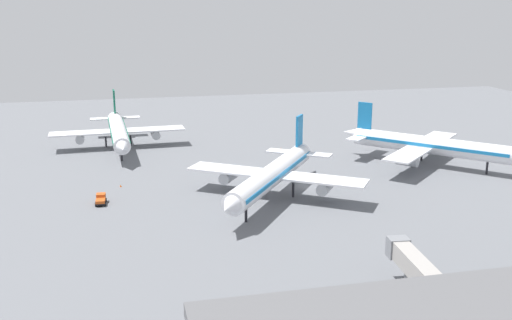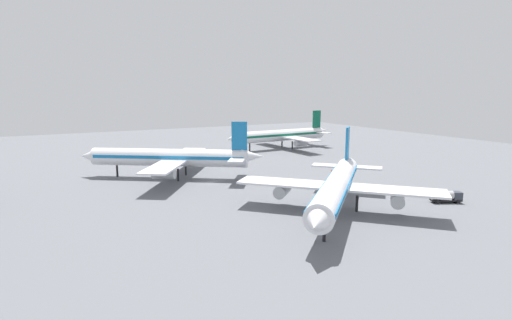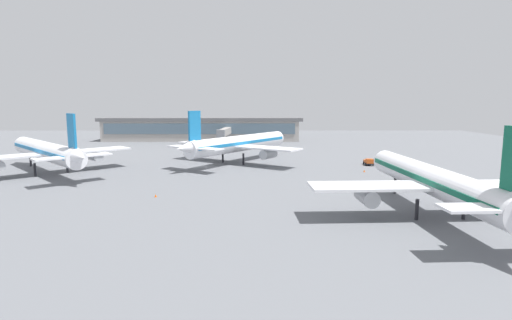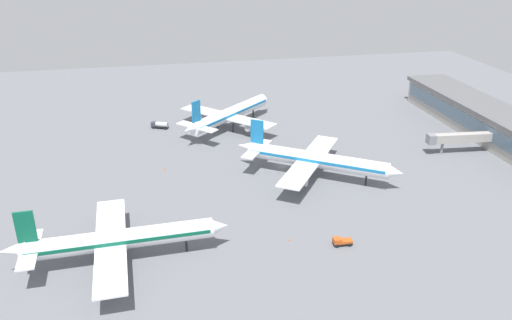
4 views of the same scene
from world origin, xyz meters
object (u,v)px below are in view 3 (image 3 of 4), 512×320
object	(u,v)px
pushback_tractor	(369,162)
safety_cone_mid_apron	(364,171)
airplane_taxiing	(239,144)
airplane_at_gate	(47,151)
airplane_distant	(433,181)
safety_cone_near_gate	(156,196)

from	to	relation	value
pushback_tractor	safety_cone_mid_apron	size ratio (longest dim) A/B	7.48
airplane_taxiing	airplane_at_gate	bearing A→B (deg)	145.55
airplane_distant	airplane_at_gate	bearing A→B (deg)	62.20
safety_cone_mid_apron	pushback_tractor	bearing A→B (deg)	-110.79
airplane_at_gate	safety_cone_mid_apron	size ratio (longest dim) A/B	66.12
airplane_distant	safety_cone_near_gate	world-z (taller)	airplane_distant
pushback_tractor	airplane_distant	bearing A→B (deg)	-2.19
airplane_taxiing	pushback_tractor	bearing A→B (deg)	-63.45
airplane_distant	airplane_taxiing	bearing A→B (deg)	27.86
airplane_distant	safety_cone_mid_apron	distance (m)	39.22
pushback_tractor	safety_cone_mid_apron	xyz separation A→B (m)	(4.26, 11.22, -0.67)
safety_cone_near_gate	safety_cone_mid_apron	bearing A→B (deg)	-149.59
airplane_taxiing	safety_cone_mid_apron	world-z (taller)	airplane_taxiing
airplane_at_gate	pushback_tractor	xyz separation A→B (m)	(-82.87, -12.55, -4.51)
airplane_at_gate	safety_cone_near_gate	xyz separation A→B (m)	(-32.68, 25.64, -5.18)
airplane_taxiing	airplane_distant	xyz separation A→B (m)	(-32.03, 55.29, -0.19)
airplane_distant	pushback_tractor	world-z (taller)	airplane_distant
airplane_taxiing	safety_cone_near_gate	world-z (taller)	airplane_taxiing
airplane_at_gate	pushback_tractor	world-z (taller)	airplane_at_gate
airplane_at_gate	airplane_distant	world-z (taller)	airplane_at_gate
airplane_taxiing	safety_cone_mid_apron	bearing A→B (deg)	-82.37
pushback_tractor	safety_cone_near_gate	bearing A→B (deg)	-49.93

